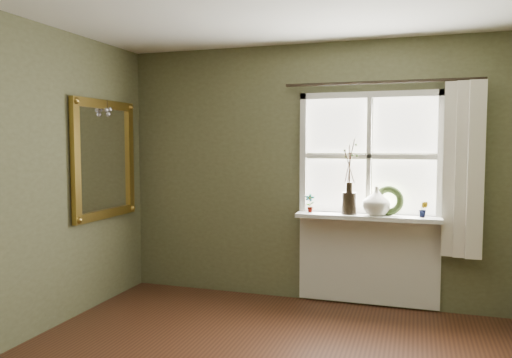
{
  "coord_description": "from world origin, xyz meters",
  "views": [
    {
      "loc": [
        0.99,
        -2.71,
        1.61
      ],
      "look_at": [
        -0.39,
        1.55,
        1.28
      ],
      "focal_mm": 35.0,
      "sensor_mm": 36.0,
      "label": 1
    }
  ],
  "objects_px": {
    "cream_vase": "(376,201)",
    "dark_jug": "(349,203)",
    "gilt_mirror": "(105,159)",
    "wreath": "(388,204)"
  },
  "relations": [
    {
      "from": "cream_vase",
      "to": "dark_jug",
      "type": "bearing_deg",
      "value": 180.0
    },
    {
      "from": "cream_vase",
      "to": "gilt_mirror",
      "type": "xyz_separation_m",
      "value": [
        -2.6,
        -0.59,
        0.39
      ]
    },
    {
      "from": "cream_vase",
      "to": "wreath",
      "type": "height_order",
      "value": "cream_vase"
    },
    {
      "from": "dark_jug",
      "to": "gilt_mirror",
      "type": "height_order",
      "value": "gilt_mirror"
    },
    {
      "from": "wreath",
      "to": "gilt_mirror",
      "type": "height_order",
      "value": "gilt_mirror"
    },
    {
      "from": "wreath",
      "to": "gilt_mirror",
      "type": "bearing_deg",
      "value": -166.57
    },
    {
      "from": "gilt_mirror",
      "to": "dark_jug",
      "type": "bearing_deg",
      "value": 14.04
    },
    {
      "from": "dark_jug",
      "to": "cream_vase",
      "type": "height_order",
      "value": "cream_vase"
    },
    {
      "from": "gilt_mirror",
      "to": "wreath",
      "type": "bearing_deg",
      "value": 13.01
    },
    {
      "from": "dark_jug",
      "to": "gilt_mirror",
      "type": "relative_size",
      "value": 0.18
    }
  ]
}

